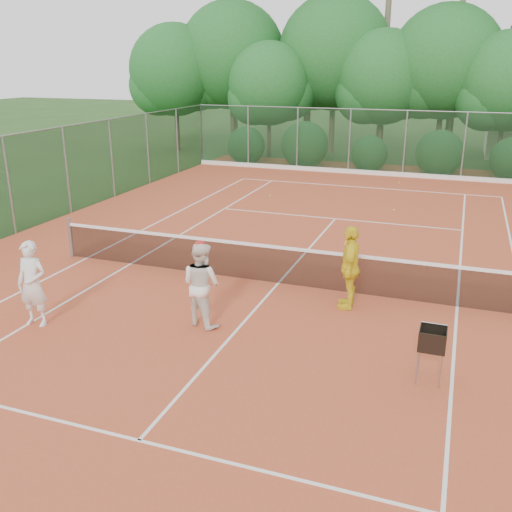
% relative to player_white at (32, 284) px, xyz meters
% --- Properties ---
extents(ground, '(120.00, 120.00, 0.00)m').
position_rel_player_white_xyz_m(ground, '(3.93, 3.80, -0.90)').
color(ground, '#224318').
rests_on(ground, ground).
extents(clay_court, '(18.00, 36.00, 0.02)m').
position_rel_player_white_xyz_m(clay_court, '(3.93, 3.80, -0.89)').
color(clay_court, '#BA4D2A').
rests_on(clay_court, ground).
extents(tennis_net, '(11.97, 0.10, 1.10)m').
position_rel_player_white_xyz_m(tennis_net, '(3.93, 3.80, -0.37)').
color(tennis_net, gray).
rests_on(tennis_net, clay_court).
extents(player_white, '(0.67, 0.47, 1.76)m').
position_rel_player_white_xyz_m(player_white, '(0.00, 0.00, 0.00)').
color(player_white, white).
rests_on(player_white, clay_court).
extents(player_center_grp, '(1.02, 0.90, 1.78)m').
position_rel_player_white_xyz_m(player_center_grp, '(3.17, 1.16, 0.00)').
color(player_center_grp, white).
rests_on(player_center_grp, clay_court).
extents(player_yellow, '(0.54, 1.11, 1.84)m').
position_rel_player_white_xyz_m(player_yellow, '(5.79, 3.03, 0.04)').
color(player_yellow, yellow).
rests_on(player_yellow, clay_court).
extents(ball_hopper, '(0.42, 0.42, 0.96)m').
position_rel_player_white_xyz_m(ball_hopper, '(7.66, 0.45, -0.12)').
color(ball_hopper, gray).
rests_on(ball_hopper, clay_court).
extents(stray_ball_a, '(0.07, 0.07, 0.07)m').
position_rel_player_white_xyz_m(stray_ball_a, '(0.77, 12.64, -0.85)').
color(stray_ball_a, '#B4D331').
rests_on(stray_ball_a, clay_court).
extents(stray_ball_b, '(0.07, 0.07, 0.07)m').
position_rel_player_white_xyz_m(stray_ball_b, '(5.27, 17.04, -0.85)').
color(stray_ball_b, '#CEE836').
rests_on(stray_ball_b, clay_court).
extents(stray_ball_c, '(0.07, 0.07, 0.07)m').
position_rel_player_white_xyz_m(stray_ball_c, '(5.68, 12.01, -0.85)').
color(stray_ball_c, '#D0EC37').
rests_on(stray_ball_c, clay_court).
extents(court_markings, '(11.03, 23.83, 0.01)m').
position_rel_player_white_xyz_m(court_markings, '(3.93, 3.80, -0.88)').
color(court_markings, white).
rests_on(court_markings, clay_court).
extents(fence_back, '(18.07, 0.07, 3.00)m').
position_rel_player_white_xyz_m(fence_back, '(3.93, 18.80, 0.62)').
color(fence_back, '#19381E').
rests_on(fence_back, clay_court).
extents(tropical_treeline, '(32.10, 8.49, 15.03)m').
position_rel_player_white_xyz_m(tropical_treeline, '(5.37, 24.02, 4.21)').
color(tropical_treeline, brown).
rests_on(tropical_treeline, ground).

